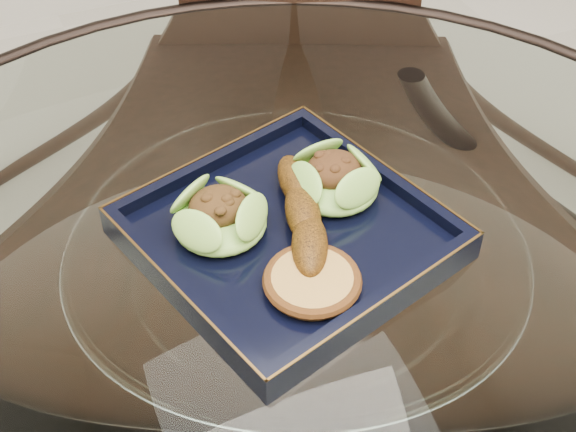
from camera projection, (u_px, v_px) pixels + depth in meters
name	position (u px, v px, depth m)	size (l,w,h in m)	color
dining_table	(295.00, 383.00, 0.89)	(1.13, 1.13, 0.77)	white
dining_chair	(298.00, 189.00, 1.30)	(0.49, 0.49, 0.86)	black
navy_plate	(288.00, 238.00, 0.80)	(0.27, 0.27, 0.02)	black
lettuce_wrap_left	(220.00, 218.00, 0.79)	(0.09, 0.09, 0.03)	#6FA931
lettuce_wrap_right	(334.00, 181.00, 0.83)	(0.09, 0.09, 0.03)	#68AB31
roasted_plantain	(303.00, 212.00, 0.79)	(0.17, 0.04, 0.03)	#663A0A
crumb_patty	(312.00, 282.00, 0.74)	(0.08, 0.08, 0.02)	gold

